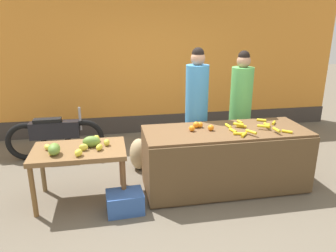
# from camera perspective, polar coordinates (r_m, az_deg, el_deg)

# --- Properties ---
(ground_plane) EXTENTS (24.00, 24.00, 0.00)m
(ground_plane) POSITION_cam_1_polar(r_m,az_deg,el_deg) (4.59, 3.16, -11.06)
(ground_plane) COLOR #665B4C
(market_wall_back) EXTENTS (7.72, 0.23, 2.89)m
(market_wall_back) POSITION_cam_1_polar(r_m,az_deg,el_deg) (6.68, -2.12, 10.98)
(market_wall_back) COLOR orange
(market_wall_back) RESTS_ON ground
(fruit_stall_counter) EXTENTS (2.21, 0.86, 0.84)m
(fruit_stall_counter) POSITION_cam_1_polar(r_m,az_deg,el_deg) (4.55, 9.99, -5.74)
(fruit_stall_counter) COLOR brown
(fruit_stall_counter) RESTS_ON ground
(side_table_wooden) EXTENTS (1.16, 0.72, 0.71)m
(side_table_wooden) POSITION_cam_1_polar(r_m,az_deg,el_deg) (4.23, -15.41, -4.99)
(side_table_wooden) COLOR brown
(side_table_wooden) RESTS_ON ground
(banana_bunch_pile) EXTENTS (0.79, 0.68, 0.07)m
(banana_bunch_pile) POSITION_cam_1_polar(r_m,az_deg,el_deg) (4.49, 14.95, -0.25)
(banana_bunch_pile) COLOR gold
(banana_bunch_pile) RESTS_ON fruit_stall_counter
(orange_pile) EXTENTS (0.34, 0.24, 0.09)m
(orange_pile) POSITION_cam_1_polar(r_m,az_deg,el_deg) (4.36, 5.61, -0.05)
(orange_pile) COLOR orange
(orange_pile) RESTS_ON fruit_stall_counter
(mango_papaya_pile) EXTENTS (0.83, 0.59, 0.14)m
(mango_papaya_pile) POSITION_cam_1_polar(r_m,az_deg,el_deg) (4.14, -15.92, -3.37)
(mango_papaya_pile) COLOR yellow
(mango_papaya_pile) RESTS_ON side_table_wooden
(vendor_woman_blue_shirt) EXTENTS (0.34, 0.34, 1.88)m
(vendor_woman_blue_shirt) POSITION_cam_1_polar(r_m,az_deg,el_deg) (4.91, 5.05, 2.83)
(vendor_woman_blue_shirt) COLOR #33333D
(vendor_woman_blue_shirt) RESTS_ON ground
(vendor_woman_green_shirt) EXTENTS (0.34, 0.34, 1.82)m
(vendor_woman_green_shirt) POSITION_cam_1_polar(r_m,az_deg,el_deg) (5.25, 12.65, 3.05)
(vendor_woman_green_shirt) COLOR #33333D
(vendor_woman_green_shirt) RESTS_ON ground
(parked_motorcycle) EXTENTS (1.60, 0.18, 0.88)m
(parked_motorcycle) POSITION_cam_1_polar(r_m,az_deg,el_deg) (5.74, -19.30, -1.62)
(parked_motorcycle) COLOR black
(parked_motorcycle) RESTS_ON ground
(produce_crate) EXTENTS (0.46, 0.35, 0.26)m
(produce_crate) POSITION_cam_1_polar(r_m,az_deg,el_deg) (4.08, -7.60, -13.19)
(produce_crate) COLOR #3359A5
(produce_crate) RESTS_ON ground
(produce_sack) EXTENTS (0.34, 0.39, 0.50)m
(produce_sack) POSITION_cam_1_polar(r_m,az_deg,el_deg) (5.09, -5.09, -4.95)
(produce_sack) COLOR tan
(produce_sack) RESTS_ON ground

